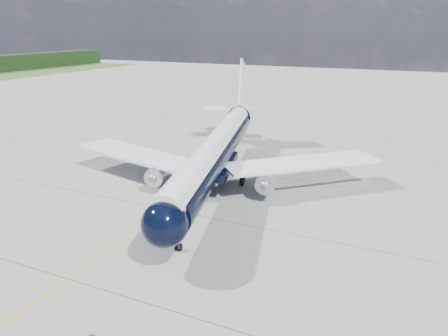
# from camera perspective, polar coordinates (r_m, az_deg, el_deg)

# --- Properties ---
(ground) EXTENTS (320.00, 320.00, 0.00)m
(ground) POSITION_cam_1_polar(r_m,az_deg,el_deg) (64.21, 2.42, 0.93)
(ground) COLOR gray
(ground) RESTS_ON ground
(taxiway_centerline) EXTENTS (0.16, 160.00, 0.01)m
(taxiway_centerline) POSITION_cam_1_polar(r_m,az_deg,el_deg) (59.84, 0.57, -0.32)
(taxiway_centerline) COLOR orange
(taxiway_centerline) RESTS_ON ground
(main_airliner) EXTENTS (38.48, 47.66, 14.00)m
(main_airliner) POSITION_cam_1_polar(r_m,az_deg,el_deg) (53.61, -0.92, 2.35)
(main_airliner) COLOR black
(main_airliner) RESTS_ON ground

